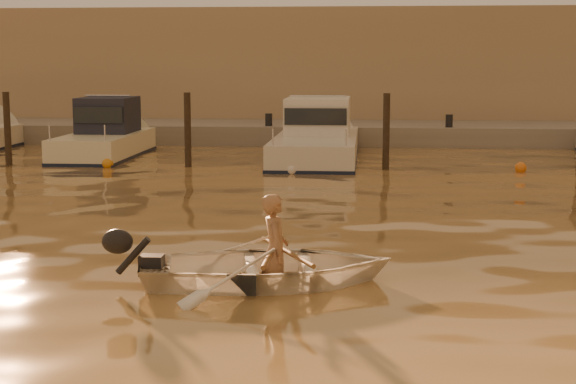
# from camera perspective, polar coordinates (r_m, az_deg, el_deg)

# --- Properties ---
(ground_plane) EXTENTS (160.00, 160.00, 0.00)m
(ground_plane) POSITION_cam_1_polar(r_m,az_deg,el_deg) (9.93, 9.12, -8.39)
(ground_plane) COLOR brown
(ground_plane) RESTS_ON ground
(dinghy) EXTENTS (3.66, 2.92, 0.68)m
(dinghy) POSITION_cam_1_polar(r_m,az_deg,el_deg) (11.44, -1.34, -4.87)
(dinghy) COLOR white
(dinghy) RESTS_ON ground_plane
(person) EXTENTS (0.45, 0.59, 1.47)m
(person) POSITION_cam_1_polar(r_m,az_deg,el_deg) (11.40, -0.84, -3.80)
(person) COLOR #996E4C
(person) RESTS_ON dinghy
(outboard_motor) EXTENTS (0.96, 0.56, 0.70)m
(outboard_motor) POSITION_cam_1_polar(r_m,az_deg,el_deg) (11.41, -8.90, -4.69)
(outboard_motor) COLOR black
(outboard_motor) RESTS_ON dinghy
(oar_port) EXTENTS (0.88, 1.96, 0.13)m
(oar_port) POSITION_cam_1_polar(r_m,az_deg,el_deg) (11.42, -0.09, -3.86)
(oar_port) COLOR brown
(oar_port) RESTS_ON dinghy
(oar_starboard) EXTENTS (0.10, 2.10, 0.13)m
(oar_starboard) POSITION_cam_1_polar(r_m,az_deg,el_deg) (11.40, -1.09, -3.88)
(oar_starboard) COLOR olive
(oar_starboard) RESTS_ON dinghy
(moored_boat_1) EXTENTS (1.91, 5.81, 1.75)m
(moored_boat_1) POSITION_cam_1_polar(r_m,az_deg,el_deg) (26.73, -11.83, 3.56)
(moored_boat_1) COLOR beige
(moored_boat_1) RESTS_ON ground_plane
(moored_boat_2) EXTENTS (2.31, 7.73, 1.75)m
(moored_boat_2) POSITION_cam_1_polar(r_m,az_deg,el_deg) (25.62, 1.87, 3.53)
(moored_boat_2) COLOR silver
(moored_boat_2) RESTS_ON ground_plane
(piling_0) EXTENTS (0.18, 0.18, 2.20)m
(piling_0) POSITION_cam_1_polar(r_m,az_deg,el_deg) (25.33, -17.68, 3.70)
(piling_0) COLOR #2D2319
(piling_0) RESTS_ON ground_plane
(piling_1) EXTENTS (0.18, 0.18, 2.20)m
(piling_1) POSITION_cam_1_polar(r_m,az_deg,el_deg) (23.85, -6.50, 3.77)
(piling_1) COLOR #2D2319
(piling_1) RESTS_ON ground_plane
(piling_2) EXTENTS (0.18, 0.18, 2.20)m
(piling_2) POSITION_cam_1_polar(r_m,az_deg,el_deg) (23.37, 6.36, 3.67)
(piling_2) COLOR #2D2319
(piling_2) RESTS_ON ground_plane
(fender_b) EXTENTS (0.30, 0.30, 0.30)m
(fender_b) POSITION_cam_1_polar(r_m,az_deg,el_deg) (24.20, -11.58, 1.81)
(fender_b) COLOR orange
(fender_b) RESTS_ON ground_plane
(fender_c) EXTENTS (0.30, 0.30, 0.30)m
(fender_c) POSITION_cam_1_polar(r_m,az_deg,el_deg) (22.36, 0.27, 1.44)
(fender_c) COLOR silver
(fender_c) RESTS_ON ground_plane
(fender_d) EXTENTS (0.30, 0.30, 0.30)m
(fender_d) POSITION_cam_1_polar(r_m,az_deg,el_deg) (23.54, 14.81, 1.52)
(fender_d) COLOR orange
(fender_d) RESTS_ON ground_plane
(quay) EXTENTS (52.00, 4.00, 1.00)m
(quay) POSITION_cam_1_polar(r_m,az_deg,el_deg) (31.11, 6.41, 3.50)
(quay) COLOR gray
(quay) RESTS_ON ground_plane
(waterfront_building) EXTENTS (46.00, 7.00, 4.80)m
(waterfront_building) POSITION_cam_1_polar(r_m,az_deg,el_deg) (36.49, 6.28, 7.78)
(waterfront_building) COLOR #9E8466
(waterfront_building) RESTS_ON quay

